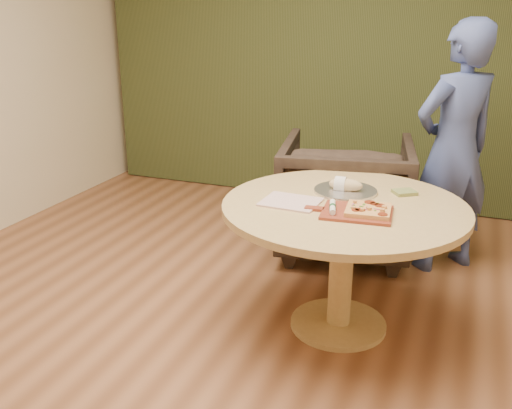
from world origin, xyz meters
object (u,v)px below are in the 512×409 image
object	(u,v)px
pizza_paddle	(355,212)
bread_roll	(344,185)
armchair	(346,191)
person_standing	(454,150)
serving_tray	(345,191)
cutlery_roll	(333,207)
pedestal_table	(343,228)
flatbread_pizza	(369,210)

from	to	relation	value
pizza_paddle	bread_roll	xyz separation A→B (m)	(-0.13, 0.33, 0.04)
pizza_paddle	armchair	bearing A→B (deg)	98.89
pizza_paddle	person_standing	size ratio (longest dim) A/B	0.27
serving_tray	pizza_paddle	bearing A→B (deg)	-69.55
cutlery_roll	person_standing	world-z (taller)	person_standing
serving_tray	person_standing	bearing A→B (deg)	58.29
armchair	person_standing	size ratio (longest dim) A/B	0.56
pedestal_table	person_standing	size ratio (longest dim) A/B	0.78
pizza_paddle	serving_tray	distance (m)	0.35
pizza_paddle	flatbread_pizza	xyz separation A→B (m)	(0.07, 0.01, 0.02)
serving_tray	person_standing	distance (m)	1.02
armchair	bread_roll	bearing A→B (deg)	91.01
flatbread_pizza	bread_roll	xyz separation A→B (m)	(-0.20, 0.32, 0.02)
pizza_paddle	armchair	distance (m)	1.27
flatbread_pizza	armchair	distance (m)	1.28
pizza_paddle	armchair	size ratio (longest dim) A/B	0.49
pizza_paddle	flatbread_pizza	size ratio (longest dim) A/B	1.92
serving_tray	armchair	bearing A→B (deg)	101.55
pedestal_table	cutlery_roll	bearing A→B (deg)	-100.87
cutlery_roll	serving_tray	bearing A→B (deg)	78.00
pizza_paddle	armchair	xyz separation A→B (m)	(-0.30, 1.20, -0.29)
serving_tray	person_standing	world-z (taller)	person_standing
armchair	serving_tray	bearing A→B (deg)	91.57
pedestal_table	armchair	xyz separation A→B (m)	(-0.22, 1.07, -0.14)
pizza_paddle	cutlery_roll	size ratio (longest dim) A/B	2.32
flatbread_pizza	cutlery_roll	xyz separation A→B (m)	(-0.18, -0.03, 0.00)
flatbread_pizza	serving_tray	bearing A→B (deg)	120.54
pizza_paddle	person_standing	world-z (taller)	person_standing
pedestal_table	flatbread_pizza	world-z (taller)	flatbread_pizza
cutlery_roll	pizza_paddle	bearing A→B (deg)	-3.48
cutlery_roll	serving_tray	distance (m)	0.35
flatbread_pizza	armchair	xyz separation A→B (m)	(-0.37, 1.19, -0.31)
armchair	person_standing	distance (m)	0.80
cutlery_roll	armchair	xyz separation A→B (m)	(-0.19, 1.22, -0.31)
cutlery_roll	armchair	distance (m)	1.28
cutlery_roll	flatbread_pizza	bearing A→B (deg)	-3.81
cutlery_roll	person_standing	bearing A→B (deg)	52.94
bread_roll	armchair	xyz separation A→B (m)	(-0.17, 0.87, -0.32)
pedestal_table	person_standing	bearing A→B (deg)	65.08
pizza_paddle	bread_roll	distance (m)	0.36
person_standing	armchair	bearing A→B (deg)	-43.05
pizza_paddle	cutlery_roll	xyz separation A→B (m)	(-0.11, -0.02, 0.02)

